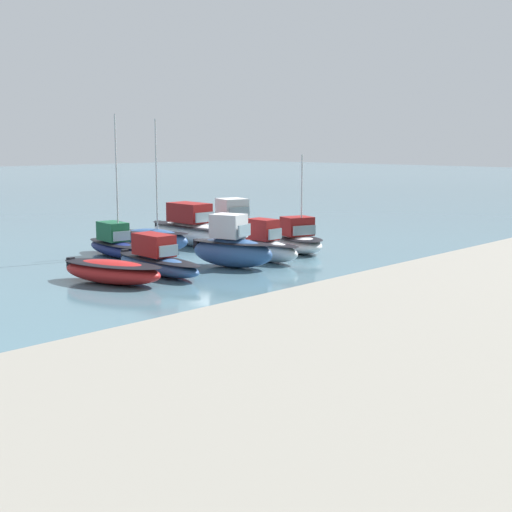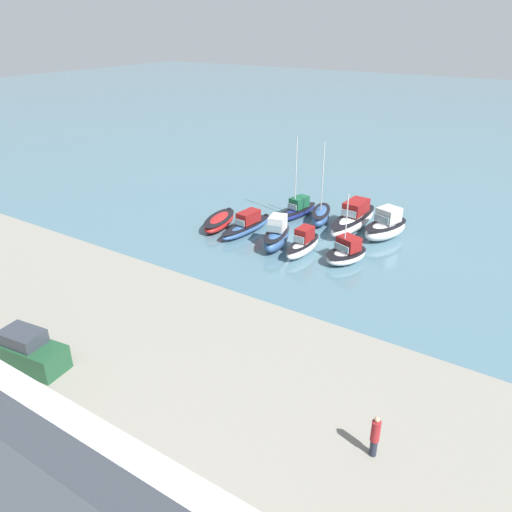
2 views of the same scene
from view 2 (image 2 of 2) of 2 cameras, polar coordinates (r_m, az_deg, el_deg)
The scene contains 13 objects.
ground_plane at distance 47.37m, azimuth 4.85°, elevation 1.81°, with size 320.00×320.00×0.00m, color slate.
quay_promenade at distance 28.93m, azimuth -24.99°, elevation -16.27°, with size 107.77×30.21×1.61m.
moored_boat_0 at distance 43.37m, azimuth 10.30°, elevation 0.34°, with size 3.68×4.74×6.16m.
moored_boat_1 at distance 44.24m, azimuth 5.39°, elevation 1.28°, with size 1.71×5.04×2.48m.
moored_boat_2 at distance 45.38m, azimuth 2.38°, elevation 2.31°, with size 3.08×5.39×2.97m.
moored_boat_3 at distance 48.67m, azimuth -1.06°, elevation 3.52°, with size 2.30×7.12×2.12m.
moored_boat_4 at distance 50.16m, azimuth -4.21°, elevation 3.98°, with size 3.62×6.21×1.16m.
moored_boat_5 at distance 48.85m, azimuth 14.62°, elevation 3.21°, with size 3.94×5.87×2.99m.
moored_boat_6 at distance 50.33m, azimuth 11.09°, elevation 4.17°, with size 2.65×8.59×2.86m.
moored_boat_7 at distance 51.62m, azimuth 7.42°, elevation 4.67°, with size 3.37×5.45×8.35m.
moored_boat_8 at distance 52.95m, azimuth 4.77°, elevation 5.30°, with size 2.58×6.20×8.57m.
parked_car_1 at distance 30.38m, azimuth -24.53°, elevation -9.88°, with size 4.40×2.34×2.16m.
person_on_quay at distance 23.40m, azimuth 13.44°, elevation -19.36°, with size 0.40×0.40×2.14m.
Camera 2 is at (-20.36, 38.35, 18.95)m, focal length 35.00 mm.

